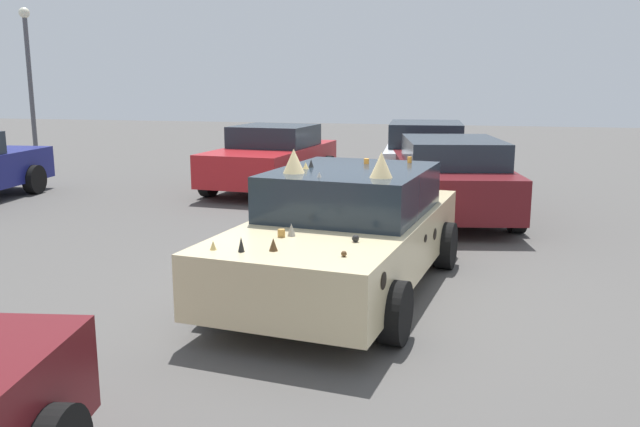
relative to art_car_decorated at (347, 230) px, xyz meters
The scene contains 6 objects.
ground_plane 0.71m from the art_car_decorated, behind, with size 60.00×60.00×0.00m, color #514F4C.
art_car_decorated is the anchor object (origin of this frame).
parked_sedan_behind_right 4.75m from the art_car_decorated, 11.89° to the right, with size 4.74×2.60×1.41m.
parked_sedan_row_back_far 7.36m from the art_car_decorated, 24.06° to the left, with size 4.25×2.31×1.42m.
parked_sedan_row_back_center 8.09m from the art_car_decorated, ahead, with size 4.51×2.25×1.48m.
lot_lamp_post 13.39m from the art_car_decorated, 50.77° to the left, with size 0.28×0.28×4.29m.
Camera 1 is at (-7.20, -1.40, 2.40)m, focal length 36.86 mm.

